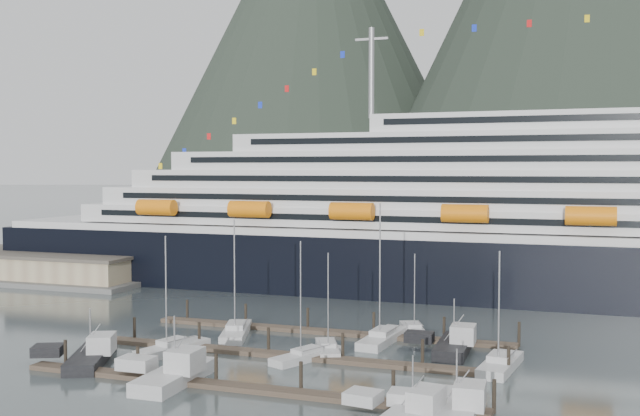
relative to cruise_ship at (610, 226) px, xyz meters
The scene contains 18 objects.
ground 63.76m from the cruise_ship, 118.66° to the right, with size 1600.00×1600.00×0.00m, color #465152.
cruise_ship is the anchor object (origin of this frame).
warehouse 103.31m from the cruise_ship, behind, with size 46.00×20.00×5.80m.
dock_near 74.63m from the cruise_ship, 118.31° to the right, with size 48.18×2.28×3.20m.
dock_mid 63.65m from the cruise_ship, 123.96° to the right, with size 48.18×2.28×3.20m.
dock_far 53.59m from the cruise_ship, 131.95° to the right, with size 48.18×2.28×3.20m.
sailboat_a 73.81m from the cruise_ship, 131.75° to the right, with size 5.33×9.97×14.16m.
sailboat_b 64.32m from the cruise_ship, 136.05° to the right, with size 6.21×11.31×15.45m.
sailboat_c 58.93m from the cruise_ship, 123.27° to the right, with size 5.44×8.56×12.08m.
sailboat_d 62.67m from the cruise_ship, 122.22° to the right, with size 6.03×9.81×13.72m.
sailboat_f 44.26m from the cruise_ship, 125.07° to the right, with size 5.20×8.25×10.81m.
sailboat_g 50.52m from the cruise_ship, 123.28° to the right, with size 3.81×11.70×17.67m.
sailboat_h 51.85m from the cruise_ship, 103.77° to the right, with size 4.07×10.32×13.27m.
trawler_a 83.04m from the cruise_ship, 131.80° to the right, with size 10.11×12.34×6.59m.
trawler_b 78.29m from the cruise_ship, 122.91° to the right, with size 8.77×11.50×7.44m.
trawler_c 71.11m from the cruise_ship, 104.40° to the right, with size 8.77×12.32×6.09m.
trawler_d 68.74m from the cruise_ship, 101.93° to the right, with size 8.36×11.29×6.60m.
trawler_e 48.23m from the cruise_ship, 112.60° to the right, with size 8.18×10.73×6.90m.
Camera 1 is at (26.10, -74.31, 21.28)m, focal length 42.00 mm.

